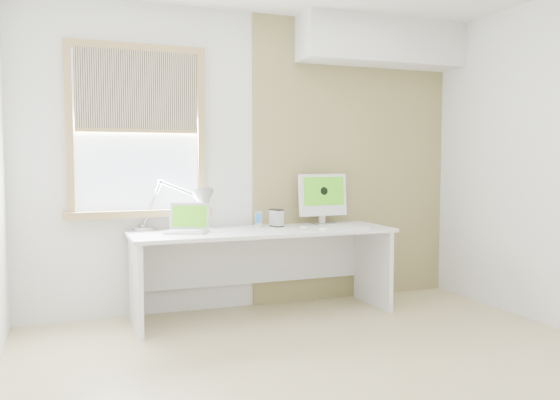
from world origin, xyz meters
name	(u,v)px	position (x,y,z in m)	size (l,w,h in m)	color
room	(341,162)	(0.00, 0.00, 1.30)	(4.04, 3.54, 2.64)	#CCB784
accent_wall	(353,161)	(1.00, 1.74, 1.30)	(2.00, 0.02, 2.60)	olive
soffit	(382,42)	(1.20, 1.57, 2.40)	(1.60, 0.40, 0.42)	white
window	(138,132)	(-1.00, 1.71, 1.54)	(1.20, 0.14, 1.42)	#A48248
desk	(261,252)	(-0.03, 1.44, 0.53)	(2.20, 0.70, 0.73)	white
desk_lamp	(193,204)	(-0.59, 1.55, 0.95)	(0.69, 0.46, 0.42)	#B4B6B9
laptop	(188,225)	(-0.65, 1.44, 0.79)	(0.41, 0.38, 0.23)	#B4B6B9
phone_dock	(258,223)	(-0.01, 1.55, 0.77)	(0.08, 0.08, 0.14)	#B4B6B9
external_drive	(276,218)	(0.15, 1.54, 0.81)	(0.10, 0.13, 0.15)	#B4B6B9
imac	(323,196)	(0.62, 1.59, 0.99)	(0.47, 0.16, 0.46)	#B4B6B9
keyboard	(345,228)	(0.63, 1.17, 0.74)	(0.42, 0.12, 0.02)	white
mouse	(304,228)	(0.30, 1.27, 0.74)	(0.05, 0.09, 0.03)	white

